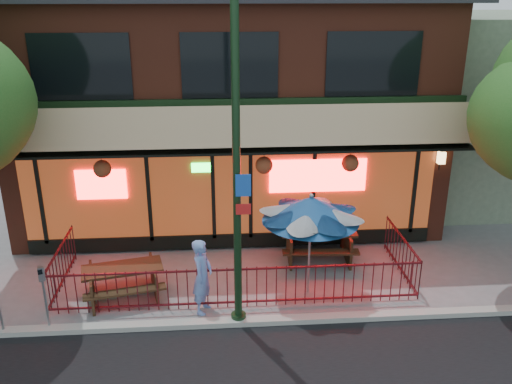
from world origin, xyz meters
TOP-DOWN VIEW (x-y plane):
  - ground at (0.00, 0.00)m, footprint 80.00×80.00m
  - curb at (0.00, -0.50)m, footprint 80.00×0.25m
  - restaurant_building at (0.00, 7.11)m, footprint 12.96×9.49m
  - neighbor_building at (9.00, 7.70)m, footprint 6.00×7.00m
  - patio_fence at (0.00, 0.50)m, footprint 8.44×2.62m
  - street_light at (0.00, -0.40)m, footprint 0.43×0.32m
  - picnic_table_left at (-2.62, 0.83)m, footprint 2.07×1.74m
  - picnic_table_right at (2.24, 2.40)m, footprint 2.04×1.61m
  - patio_umbrella at (1.70, 0.70)m, footprint 2.20×2.20m
  - pedestrian at (-0.76, 0.10)m, footprint 0.60×0.74m
  - parking_meter_near at (-4.00, -0.40)m, footprint 0.16×0.15m

SIDE VIEW (x-z plane):
  - ground at x=0.00m, z-range 0.00..0.00m
  - curb at x=0.00m, z-range 0.00..0.12m
  - picnic_table_left at x=-2.62m, z-range 0.12..0.90m
  - picnic_table_right at x=2.24m, z-range 0.13..0.97m
  - patio_fence at x=0.00m, z-range 0.13..1.13m
  - pedestrian at x=-0.76m, z-range 0.00..1.74m
  - parking_meter_near at x=-4.00m, z-range 0.27..1.77m
  - patio_umbrella at x=1.70m, z-range 0.89..3.40m
  - neighbor_building at x=9.00m, z-range 0.00..6.00m
  - street_light at x=0.00m, z-range -0.35..6.65m
  - restaurant_building at x=0.00m, z-range 0.10..8.15m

